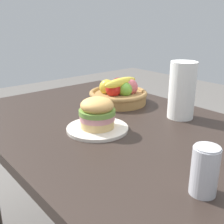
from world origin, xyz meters
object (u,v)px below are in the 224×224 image
Objects in this scene: soda_can at (205,171)px; paper_towel_roll at (182,90)px; fruit_basket at (118,93)px; sandwich at (97,113)px; plate at (97,128)px.

paper_towel_roll is at bearing 132.32° from soda_can.
soda_can is 0.55m from paper_towel_roll.
fruit_basket is at bearing -169.26° from paper_towel_roll.
fruit_basket is at bearing 125.85° from sandwich.
soda_can is (0.49, -0.05, 0.06)m from plate.
paper_towel_roll reaches higher than soda_can.
paper_towel_roll is (0.33, 0.06, 0.07)m from fruit_basket.
fruit_basket is (-0.70, 0.34, -0.01)m from soda_can.
plate is at bearing -108.21° from paper_towel_roll.
sandwich is at bearing -108.21° from paper_towel_roll.
fruit_basket is 1.21× the size of paper_towel_roll.
soda_can is 0.53× the size of paper_towel_roll.
fruit_basket is (-0.21, 0.29, 0.04)m from plate.
plate is 0.37m from fruit_basket.
sandwich reaches higher than plate.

